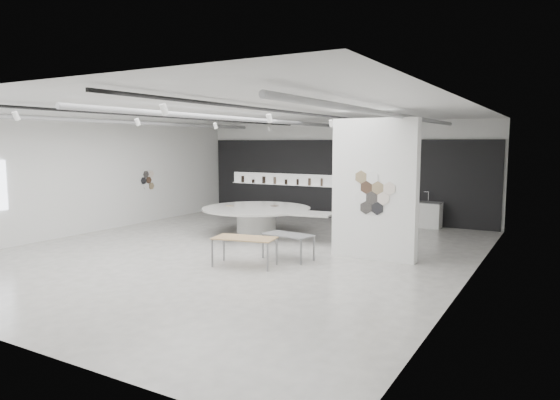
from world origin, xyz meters
The scene contains 7 objects.
room centered at (-0.09, 0.00, 2.07)m, with size 12.02×14.02×3.82m.
back_wall_display centered at (-0.08, 6.93, 1.54)m, with size 11.80×0.27×3.10m.
partition_column centered at (3.50, 1.00, 1.80)m, with size 2.20×0.38×3.60m.
display_island centered at (-0.90, 2.36, 0.58)m, with size 4.80×3.92×0.90m.
sample_table_wood centered at (1.05, -1.31, 0.65)m, with size 1.62×1.04×0.70m.
sample_table_stone centered at (1.64, -0.19, 0.60)m, with size 1.36×0.81×0.66m.
kitchen_counter centered at (3.22, 6.53, 0.46)m, with size 1.61×0.64×1.27m.
Camera 1 is at (7.74, -11.17, 2.98)m, focal length 32.00 mm.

